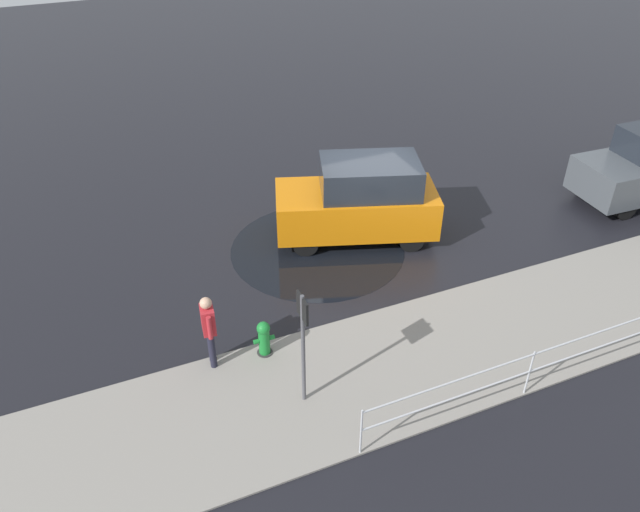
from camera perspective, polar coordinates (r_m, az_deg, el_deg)
name	(u,v)px	position (r m, az deg, el deg)	size (l,w,h in m)	color
ground_plane	(369,239)	(15.72, 4.52, 1.57)	(60.00, 60.00, 0.00)	black
kerb_strip	(464,343)	(12.93, 13.05, -7.78)	(24.00, 3.20, 0.04)	gray
moving_hatchback	(360,201)	(15.29, 3.65, 5.08)	(4.24, 2.88, 2.06)	orange
fire_hydrant	(264,339)	(12.18, -5.14, -7.56)	(0.42, 0.31, 0.80)	#197A2D
pedestrian	(209,327)	(11.74, -10.13, -6.37)	(0.28, 0.57, 1.62)	#B2262D
metal_railing	(604,339)	(12.75, 24.55, -6.96)	(10.04, 0.04, 1.05)	#B7BABF
sign_post	(303,335)	(10.47, -1.57, -7.20)	(0.07, 0.44, 2.40)	#4C4C51
puddle_patch	(318,249)	(15.30, -0.22, 0.68)	(4.27, 4.27, 0.01)	black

